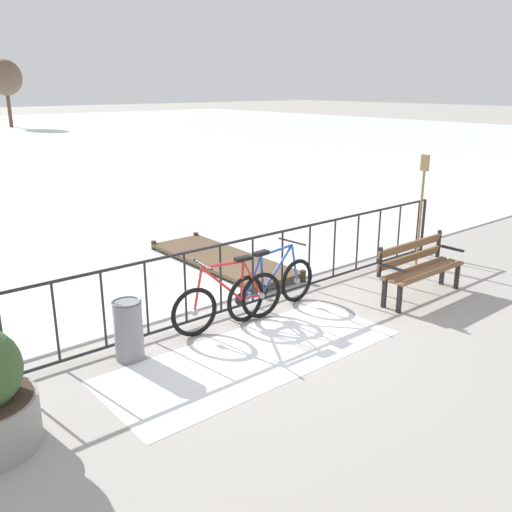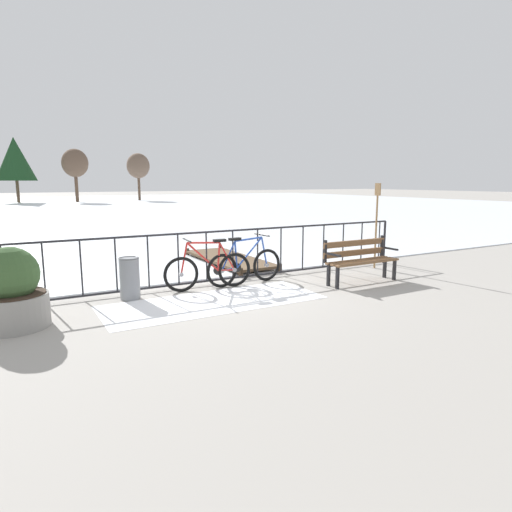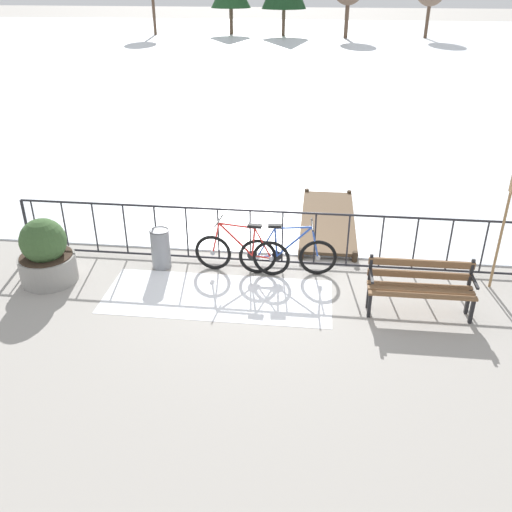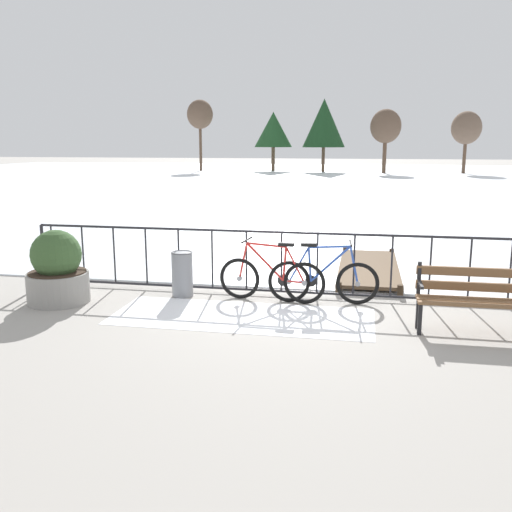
# 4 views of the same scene
# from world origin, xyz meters

# --- Properties ---
(ground_plane) EXTENTS (160.00, 160.00, 0.00)m
(ground_plane) POSITION_xyz_m (0.00, 0.00, 0.00)
(ground_plane) COLOR #9E9991
(frozen_pond) EXTENTS (80.00, 56.00, 0.03)m
(frozen_pond) POSITION_xyz_m (0.00, 28.40, 0.01)
(frozen_pond) COLOR silver
(frozen_pond) RESTS_ON ground
(snow_patch) EXTENTS (3.73, 1.46, 0.01)m
(snow_patch) POSITION_xyz_m (-0.68, -1.20, 0.00)
(snow_patch) COLOR white
(snow_patch) RESTS_ON ground
(railing_fence) EXTENTS (9.06, 0.06, 1.07)m
(railing_fence) POSITION_xyz_m (0.00, 0.00, 0.56)
(railing_fence) COLOR #232328
(railing_fence) RESTS_ON ground
(bicycle_near_railing) EXTENTS (1.71, 0.52, 0.97)m
(bicycle_near_railing) POSITION_xyz_m (0.40, -0.30, 0.37)
(bicycle_near_railing) COLOR black
(bicycle_near_railing) RESTS_ON ground
(bicycle_second) EXTENTS (1.71, 0.52, 0.97)m
(bicycle_second) POSITION_xyz_m (-0.39, -0.33, 0.37)
(bicycle_second) COLOR black
(bicycle_second) RESTS_ON ground
(park_bench) EXTENTS (1.60, 0.49, 0.89)m
(park_bench) POSITION_xyz_m (2.51, -1.27, 0.51)
(park_bench) COLOR brown
(park_bench) RESTS_ON ground
(planter_with_shrub) EXTENTS (0.95, 0.95, 1.14)m
(planter_with_shrub) POSITION_xyz_m (-3.65, -1.01, 0.51)
(planter_with_shrub) COLOR gray
(planter_with_shrub) RESTS_ON ground
(trash_bin) EXTENTS (0.35, 0.35, 0.73)m
(trash_bin) POSITION_xyz_m (-1.86, -0.30, 0.37)
(trash_bin) COLOR gray
(trash_bin) RESTS_ON ground
(oar_upright) EXTENTS (0.04, 0.16, 1.98)m
(oar_upright) POSITION_xyz_m (3.85, -0.35, 1.14)
(oar_upright) COLOR #937047
(oar_upright) RESTS_ON ground
(wooden_dock) EXTENTS (1.10, 3.26, 0.20)m
(wooden_dock) POSITION_xyz_m (1.12, 1.88, 0.12)
(wooden_dock) COLOR brown
(wooden_dock) RESTS_ON ground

